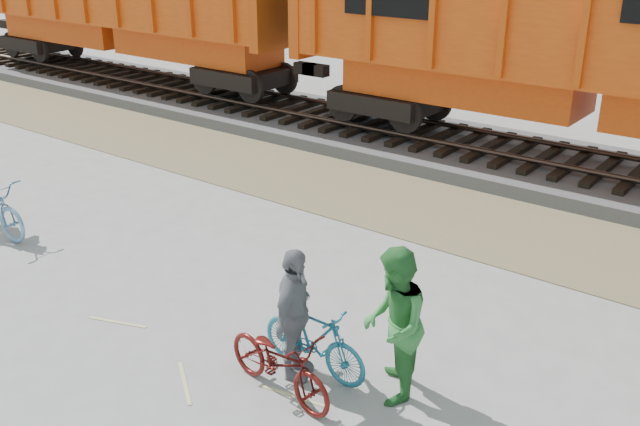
% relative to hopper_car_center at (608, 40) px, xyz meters
% --- Properties ---
extents(ground, '(120.00, 120.00, 0.00)m').
position_rel_hopper_car_center_xyz_m(ground, '(-2.28, -9.00, -3.01)').
color(ground, '#9E9E99').
rests_on(ground, ground).
extents(gravel_strip, '(120.00, 3.00, 0.02)m').
position_rel_hopper_car_center_xyz_m(gravel_strip, '(-2.28, -3.50, -3.00)').
color(gravel_strip, '#897555').
rests_on(gravel_strip, ground).
extents(ballast_bed, '(120.00, 4.00, 0.30)m').
position_rel_hopper_car_center_xyz_m(ballast_bed, '(-2.28, 0.00, -2.86)').
color(ballast_bed, slate).
rests_on(ballast_bed, ground).
extents(track, '(120.00, 2.60, 0.24)m').
position_rel_hopper_car_center_xyz_m(track, '(-2.28, 0.00, -2.53)').
color(track, black).
rests_on(track, ballast_bed).
extents(hopper_car_center, '(14.00, 3.13, 4.65)m').
position_rel_hopper_car_center_xyz_m(hopper_car_center, '(0.00, 0.00, 0.00)').
color(hopper_car_center, black).
rests_on(hopper_car_center, track).
extents(bicycle_teal, '(1.56, 0.47, 0.93)m').
position_rel_hopper_car_center_xyz_m(bicycle_teal, '(-0.38, -9.06, -2.54)').
color(bicycle_teal, '#1E6C89').
rests_on(bicycle_teal, ground).
extents(bicycle_maroon, '(1.74, 0.82, 0.88)m').
position_rel_hopper_car_center_xyz_m(bicycle_maroon, '(-0.43, -9.65, -2.57)').
color(bicycle_maroon, '#50100C').
rests_on(bicycle_maroon, ground).
extents(person_man, '(1.07, 1.14, 1.88)m').
position_rel_hopper_car_center_xyz_m(person_man, '(0.62, -8.86, -2.07)').
color(person_man, '#317E37').
rests_on(person_man, ground).
extents(person_woman, '(0.73, 1.07, 1.69)m').
position_rel_hopper_car_center_xyz_m(person_woman, '(-0.53, -9.25, -2.16)').
color(person_woman, slate).
rests_on(person_woman, ground).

